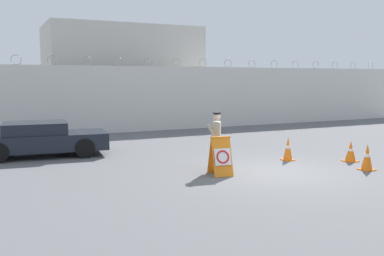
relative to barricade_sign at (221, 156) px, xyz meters
name	(u,v)px	position (x,y,z in m)	size (l,w,h in m)	color
ground_plane	(275,172)	(1.65, -0.38, -0.56)	(90.00, 90.00, 0.00)	#5B5B5E
perimeter_wall	(149,99)	(1.65, 10.77, 1.15)	(36.00, 0.30, 3.85)	silver
building_block	(122,76)	(1.55, 15.27, 2.37)	(8.96, 5.10, 5.85)	beige
barricade_sign	(221,156)	(0.00, 0.00, 0.00)	(0.67, 0.79, 1.12)	orange
security_guard	(217,138)	(0.22, 0.67, 0.42)	(0.61, 0.56, 1.76)	#514C42
traffic_cone_near	(367,157)	(4.32, -1.34, -0.16)	(0.39, 0.39, 0.80)	orange
traffic_cone_mid	(288,149)	(3.13, 0.94, -0.16)	(0.36, 0.36, 0.81)	orange
traffic_cone_far	(351,151)	(4.90, -0.12, -0.22)	(0.41, 0.41, 0.69)	orange
parked_car_front_coupe	(41,139)	(-4.35, 5.32, 0.07)	(4.62, 2.23, 1.23)	black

